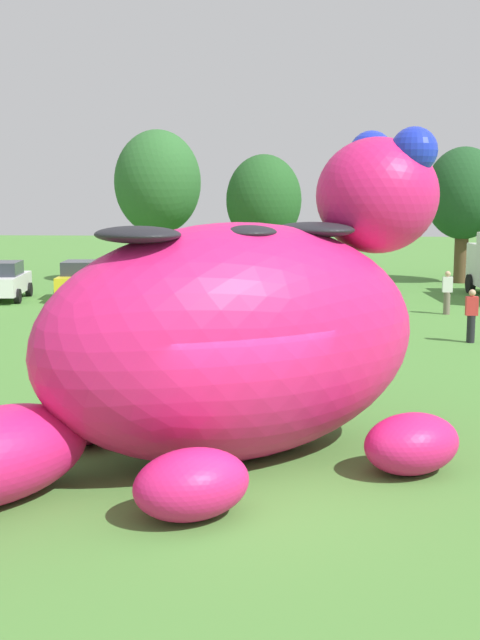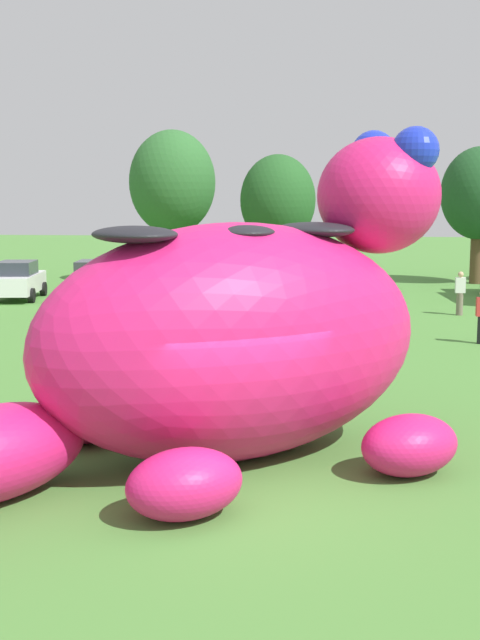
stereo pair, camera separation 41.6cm
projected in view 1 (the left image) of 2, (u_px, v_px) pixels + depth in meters
ground_plane at (257, 494)px, 13.20m from camera, size 160.00×160.00×0.00m
giant_inflatable_creature at (236, 338)px, 14.79m from camera, size 9.43×10.16×5.96m
car_white at (4, 281)px, 37.09m from camera, size 2.32×4.28×1.72m
car_yellow at (82, 280)px, 37.49m from camera, size 2.21×4.23×1.72m
car_red at (164, 283)px, 36.27m from camera, size 2.15×4.20×1.72m
car_orange at (246, 283)px, 36.06m from camera, size 1.99×4.13×1.72m
car_silver at (337, 283)px, 36.04m from camera, size 2.35×4.29×1.72m
tree_mid_left at (158, 184)px, 43.27m from camera, size 4.49×4.49×7.97m
tree_centre_left at (264, 201)px, 41.23m from camera, size 3.73×3.73×6.62m
tree_centre at (463, 194)px, 43.65m from camera, size 4.01×4.01×7.13m
spectator_mid_field at (447, 293)px, 32.69m from camera, size 0.38×0.26×1.71m
spectator_by_cars at (231, 337)px, 22.71m from camera, size 0.38×0.26×1.71m
spectator_far_side at (471, 316)px, 26.50m from camera, size 0.38×0.26×1.71m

